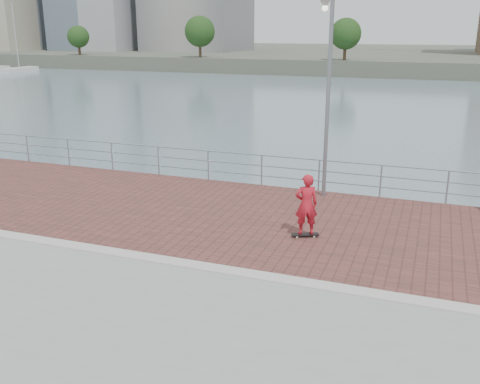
% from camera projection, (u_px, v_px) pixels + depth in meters
% --- Properties ---
extents(water, '(400.00, 400.00, 0.00)m').
position_uv_depth(water, '(212.00, 344.00, 13.00)').
color(water, slate).
rests_on(water, ground).
extents(brick_lane, '(40.00, 6.80, 0.02)m').
position_uv_depth(brick_lane, '(259.00, 219.00, 15.64)').
color(brick_lane, brown).
rests_on(brick_lane, seawall).
extents(curb, '(40.00, 0.40, 0.06)m').
position_uv_depth(curb, '(210.00, 268.00, 12.40)').
color(curb, '#B7B5AD').
rests_on(curb, seawall).
extents(far_shore, '(320.00, 95.00, 2.50)m').
position_uv_depth(far_shore, '(421.00, 56.00, 122.52)').
color(far_shore, '#4C5142').
rests_on(far_shore, ground).
extents(guardrail, '(39.06, 0.06, 1.13)m').
position_uv_depth(guardrail, '(290.00, 169.00, 18.49)').
color(guardrail, '#8C9EA8').
rests_on(guardrail, brick_lane).
extents(street_lamp, '(0.48, 1.40, 6.60)m').
position_uv_depth(street_lamp, '(327.00, 52.00, 16.00)').
color(street_lamp, gray).
rests_on(street_lamp, brick_lane).
extents(skateboard, '(0.74, 0.47, 0.08)m').
position_uv_depth(skateboard, '(305.00, 234.00, 14.26)').
color(skateboard, black).
rests_on(skateboard, brick_lane).
extents(skateboarder, '(0.71, 0.61, 1.65)m').
position_uv_depth(skateboarder, '(306.00, 205.00, 14.02)').
color(skateboarder, red).
rests_on(skateboarder, skateboard).
extents(shoreline_trees, '(144.45, 5.22, 6.96)m').
position_uv_depth(shoreline_trees, '(451.00, 35.00, 78.43)').
color(shoreline_trees, '#473323').
rests_on(shoreline_trees, far_shore).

